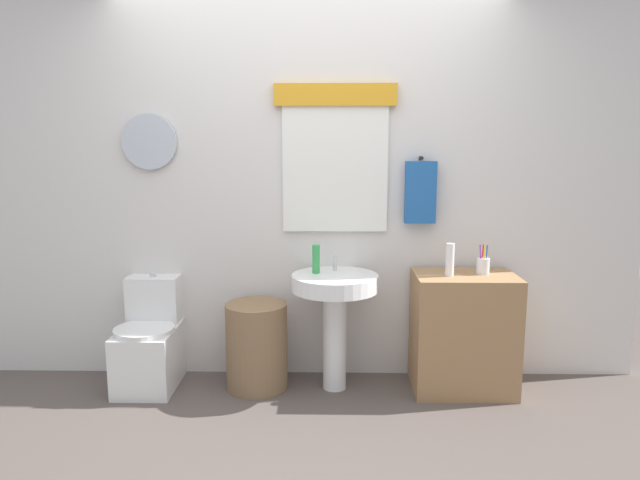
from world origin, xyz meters
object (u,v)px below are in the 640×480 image
wooden_cabinet (463,332)px  toilet (150,344)px  pedestal_sink (335,301)px  lotion_bottle (450,260)px  toothbrush_cup (483,265)px  soap_bottle (316,259)px  laundry_hamper (257,346)px

wooden_cabinet → toilet: bearing=179.1°
pedestal_sink → wooden_cabinet: (0.82, 0.00, -0.20)m
lotion_bottle → toothbrush_cup: (0.22, 0.06, -0.05)m
lotion_bottle → soap_bottle: bearing=173.8°
toilet → pedestal_sink: 1.24m
laundry_hamper → soap_bottle: (0.38, 0.05, 0.56)m
pedestal_sink → soap_bottle: soap_bottle is taller
toilet → soap_bottle: (1.08, 0.02, 0.57)m
toilet → toothbrush_cup: bearing=-0.3°
wooden_cabinet → soap_bottle: 1.05m
laundry_hamper → lotion_bottle: (1.21, -0.04, 0.58)m
laundry_hamper → lotion_bottle: lotion_bottle is taller
soap_bottle → lotion_bottle: bearing=-6.2°
pedestal_sink → lotion_bottle: lotion_bottle is taller
toothbrush_cup → pedestal_sink: bearing=-178.8°
toilet → toothbrush_cup: size_ratio=3.87×
lotion_bottle → pedestal_sink: bearing=176.8°
wooden_cabinet → soap_bottle: soap_bottle is taller
pedestal_sink → wooden_cabinet: 0.84m
soap_bottle → toothbrush_cup: 1.05m
laundry_hamper → toilet: bearing=177.4°
pedestal_sink → soap_bottle: bearing=157.4°
toilet → laundry_hamper: toilet is taller
laundry_hamper → toothbrush_cup: bearing=0.8°
toothbrush_cup → lotion_bottle: bearing=-164.8°
wooden_cabinet → soap_bottle: bearing=177.0°
soap_bottle → wooden_cabinet: bearing=-3.0°
wooden_cabinet → toothbrush_cup: (0.11, 0.02, 0.43)m
wooden_cabinet → toothbrush_cup: bearing=10.2°
pedestal_sink → toothbrush_cup: toothbrush_cup is taller
lotion_bottle → toothbrush_cup: lotion_bottle is taller
toilet → wooden_cabinet: bearing=-0.9°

